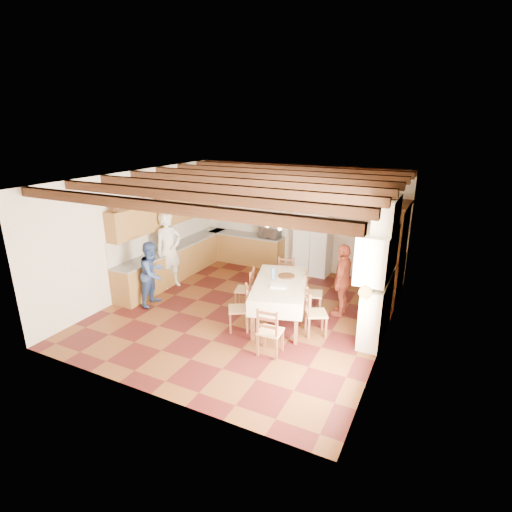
# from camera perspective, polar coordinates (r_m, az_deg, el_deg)

# --- Properties ---
(floor) EXTENTS (6.00, 6.50, 0.02)m
(floor) POSITION_cam_1_polar(r_m,az_deg,el_deg) (9.16, -1.41, -7.94)
(floor) COLOR #461413
(floor) RESTS_ON ground
(ceiling) EXTENTS (6.00, 6.50, 0.02)m
(ceiling) POSITION_cam_1_polar(r_m,az_deg,el_deg) (8.27, -1.57, 11.13)
(ceiling) COLOR silver
(ceiling) RESTS_ON ground
(wall_back) EXTENTS (6.00, 0.02, 3.00)m
(wall_back) POSITION_cam_1_polar(r_m,az_deg,el_deg) (11.48, 6.16, 5.49)
(wall_back) COLOR white
(wall_back) RESTS_ON ground
(wall_front) EXTENTS (6.00, 0.02, 3.00)m
(wall_front) POSITION_cam_1_polar(r_m,az_deg,el_deg) (6.11, -16.01, -7.23)
(wall_front) COLOR white
(wall_front) RESTS_ON ground
(wall_left) EXTENTS (0.02, 6.50, 3.00)m
(wall_left) POSITION_cam_1_polar(r_m,az_deg,el_deg) (10.30, -16.50, 3.30)
(wall_left) COLOR white
(wall_left) RESTS_ON ground
(wall_right) EXTENTS (0.02, 6.50, 3.00)m
(wall_right) POSITION_cam_1_polar(r_m,az_deg,el_deg) (7.74, 18.66, -1.94)
(wall_right) COLOR white
(wall_right) RESTS_ON ground
(ceiling_beams) EXTENTS (6.00, 6.30, 0.16)m
(ceiling_beams) POSITION_cam_1_polar(r_m,az_deg,el_deg) (8.28, -1.57, 10.44)
(ceiling_beams) COLOR #351C0F
(ceiling_beams) RESTS_ON ground
(lower_cabinets_left) EXTENTS (0.60, 4.30, 0.86)m
(lower_cabinets_left) POSITION_cam_1_polar(r_m,az_deg,el_deg) (11.18, -11.23, -0.84)
(lower_cabinets_left) COLOR brown
(lower_cabinets_left) RESTS_ON ground
(lower_cabinets_back) EXTENTS (2.30, 0.60, 0.86)m
(lower_cabinets_back) POSITION_cam_1_polar(r_m,az_deg,el_deg) (12.10, -1.43, 1.02)
(lower_cabinets_back) COLOR brown
(lower_cabinets_back) RESTS_ON ground
(countertop_left) EXTENTS (0.62, 4.30, 0.04)m
(countertop_left) POSITION_cam_1_polar(r_m,az_deg,el_deg) (11.04, -11.37, 1.36)
(countertop_left) COLOR slate
(countertop_left) RESTS_ON lower_cabinets_left
(countertop_back) EXTENTS (2.34, 0.62, 0.04)m
(countertop_back) POSITION_cam_1_polar(r_m,az_deg,el_deg) (11.97, -1.44, 3.08)
(countertop_back) COLOR slate
(countertop_back) RESTS_ON lower_cabinets_back
(backsplash_left) EXTENTS (0.03, 4.30, 0.60)m
(backsplash_left) POSITION_cam_1_polar(r_m,az_deg,el_deg) (11.12, -12.64, 3.12)
(backsplash_left) COLOR beige
(backsplash_left) RESTS_ON ground
(backsplash_back) EXTENTS (2.30, 0.03, 0.60)m
(backsplash_back) POSITION_cam_1_polar(r_m,az_deg,el_deg) (12.13, -0.83, 4.86)
(backsplash_back) COLOR beige
(backsplash_back) RESTS_ON ground
(upper_cabinets) EXTENTS (0.35, 4.20, 0.70)m
(upper_cabinets) POSITION_cam_1_polar(r_m,az_deg,el_deg) (10.87, -12.22, 6.33)
(upper_cabinets) COLOR brown
(upper_cabinets) RESTS_ON ground
(fireplace) EXTENTS (0.56, 1.60, 2.80)m
(fireplace) POSITION_cam_1_polar(r_m,az_deg,el_deg) (7.99, 16.76, -1.85)
(fireplace) COLOR beige
(fireplace) RESTS_ON ground
(wall_picture) EXTENTS (0.34, 0.03, 0.42)m
(wall_picture) POSITION_cam_1_polar(r_m,az_deg,el_deg) (10.95, 13.82, 6.30)
(wall_picture) COLOR #322017
(wall_picture) RESTS_ON ground
(refrigerator) EXTENTS (1.00, 0.84, 1.94)m
(refrigerator) POSITION_cam_1_polar(r_m,az_deg,el_deg) (11.27, 8.36, 2.37)
(refrigerator) COLOR white
(refrigerator) RESTS_ON floor
(hutch) EXTENTS (0.57, 1.30, 2.33)m
(hutch) POSITION_cam_1_polar(r_m,az_deg,el_deg) (9.95, 18.89, 0.51)
(hutch) COLOR #3D1E11
(hutch) RESTS_ON floor
(dining_table) EXTENTS (1.60, 2.26, 0.89)m
(dining_table) POSITION_cam_1_polar(r_m,az_deg,el_deg) (8.44, 3.41, -4.28)
(dining_table) COLOR white
(dining_table) RESTS_ON floor
(chandelier) EXTENTS (0.47, 0.47, 0.03)m
(chandelier) POSITION_cam_1_polar(r_m,az_deg,el_deg) (7.99, 3.61, 5.29)
(chandelier) COLOR black
(chandelier) RESTS_ON ground
(chair_left_near) EXTENTS (0.56, 0.56, 0.96)m
(chair_left_near) POSITION_cam_1_polar(r_m,az_deg,el_deg) (8.22, -2.53, -7.44)
(chair_left_near) COLOR brown
(chair_left_near) RESTS_ON floor
(chair_left_far) EXTENTS (0.49, 0.51, 0.96)m
(chair_left_far) POSITION_cam_1_polar(r_m,az_deg,el_deg) (9.12, -1.61, -4.69)
(chair_left_far) COLOR brown
(chair_left_far) RESTS_ON floor
(chair_right_near) EXTENTS (0.55, 0.56, 0.96)m
(chair_right_near) POSITION_cam_1_polar(r_m,az_deg,el_deg) (8.13, 8.61, -7.96)
(chair_right_near) COLOR brown
(chair_right_near) RESTS_ON floor
(chair_right_far) EXTENTS (0.49, 0.51, 0.96)m
(chair_right_far) POSITION_cam_1_polar(r_m,az_deg,el_deg) (8.99, 8.16, -5.24)
(chair_right_far) COLOR brown
(chair_right_far) RESTS_ON floor
(chair_end_near) EXTENTS (0.44, 0.43, 0.96)m
(chair_end_near) POSITION_cam_1_polar(r_m,az_deg,el_deg) (7.40, 2.06, -10.56)
(chair_end_near) COLOR brown
(chair_end_near) RESTS_ON floor
(chair_end_far) EXTENTS (0.47, 0.46, 0.96)m
(chair_end_far) POSITION_cam_1_polar(r_m,az_deg,el_deg) (9.73, 4.07, -3.18)
(chair_end_far) COLOR brown
(chair_end_far) RESTS_ON floor
(person_man) EXTENTS (0.70, 0.84, 1.98)m
(person_man) POSITION_cam_1_polar(r_m,az_deg,el_deg) (10.38, -12.34, 0.80)
(person_man) COLOR silver
(person_man) RESTS_ON floor
(person_woman_blue) EXTENTS (0.63, 0.78, 1.52)m
(person_woman_blue) POSITION_cam_1_polar(r_m,az_deg,el_deg) (9.52, -14.53, -2.44)
(person_woman_blue) COLOR #354E8B
(person_woman_blue) RESTS_ON floor
(person_woman_red) EXTENTS (0.41, 0.96, 1.63)m
(person_woman_red) POSITION_cam_1_polar(r_m,az_deg,el_deg) (8.90, 12.29, -3.38)
(person_woman_red) COLOR #A64029
(person_woman_red) RESTS_ON floor
(microwave) EXTENTS (0.61, 0.43, 0.32)m
(microwave) POSITION_cam_1_polar(r_m,az_deg,el_deg) (11.59, 1.99, 3.48)
(microwave) COLOR silver
(microwave) RESTS_ON countertop_back
(fridge_vase) EXTENTS (0.35, 0.35, 0.34)m
(fridge_vase) POSITION_cam_1_polar(r_m,az_deg,el_deg) (11.01, 8.68, 8.06)
(fridge_vase) COLOR #3D1E11
(fridge_vase) RESTS_ON refrigerator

